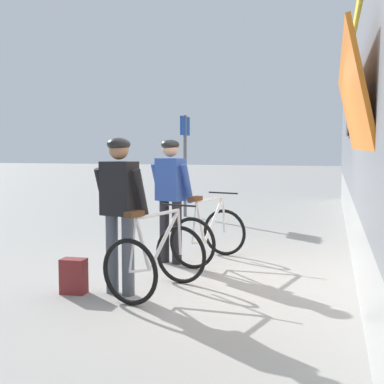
{
  "coord_description": "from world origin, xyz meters",
  "views": [
    {
      "loc": [
        1.31,
        -6.4,
        1.67
      ],
      "look_at": [
        -0.51,
        0.42,
        1.05
      ],
      "focal_mm": 48.9,
      "sensor_mm": 36.0,
      "label": 1
    }
  ],
  "objects_px": {
    "platform_sign_post": "(185,148)",
    "backpack_on_platform": "(74,276)",
    "cyclist_far_in_blue": "(171,190)",
    "bicycle_far_white": "(209,234)",
    "cyclist_near_in_dark": "(120,201)",
    "bicycle_near_silver": "(157,259)"
  },
  "relations": [
    {
      "from": "cyclist_near_in_dark",
      "to": "bicycle_far_white",
      "type": "height_order",
      "value": "cyclist_near_in_dark"
    },
    {
      "from": "bicycle_near_silver",
      "to": "backpack_on_platform",
      "type": "distance_m",
      "value": 0.96
    },
    {
      "from": "cyclist_near_in_dark",
      "to": "bicycle_near_silver",
      "type": "relative_size",
      "value": 1.44
    },
    {
      "from": "bicycle_near_silver",
      "to": "bicycle_far_white",
      "type": "xyz_separation_m",
      "value": [
        0.2,
        1.76,
        0.0
      ]
    },
    {
      "from": "cyclist_far_in_blue",
      "to": "cyclist_near_in_dark",
      "type": "bearing_deg",
      "value": -92.72
    },
    {
      "from": "bicycle_near_silver",
      "to": "bicycle_far_white",
      "type": "height_order",
      "value": "same"
    },
    {
      "from": "bicycle_far_white",
      "to": "backpack_on_platform",
      "type": "height_order",
      "value": "bicycle_far_white"
    },
    {
      "from": "platform_sign_post",
      "to": "bicycle_near_silver",
      "type": "bearing_deg",
      "value": -77.08
    },
    {
      "from": "bicycle_far_white",
      "to": "platform_sign_post",
      "type": "height_order",
      "value": "platform_sign_post"
    },
    {
      "from": "cyclist_far_in_blue",
      "to": "bicycle_far_white",
      "type": "relative_size",
      "value": 1.46
    },
    {
      "from": "bicycle_far_white",
      "to": "cyclist_far_in_blue",
      "type": "bearing_deg",
      "value": -156.59
    },
    {
      "from": "cyclist_far_in_blue",
      "to": "bicycle_near_silver",
      "type": "relative_size",
      "value": 1.44
    },
    {
      "from": "bicycle_far_white",
      "to": "cyclist_near_in_dark",
      "type": "bearing_deg",
      "value": -107.41
    },
    {
      "from": "backpack_on_platform",
      "to": "cyclist_near_in_dark",
      "type": "bearing_deg",
      "value": 10.78
    },
    {
      "from": "cyclist_near_in_dark",
      "to": "bicycle_near_silver",
      "type": "distance_m",
      "value": 0.77
    },
    {
      "from": "bicycle_far_white",
      "to": "platform_sign_post",
      "type": "bearing_deg",
      "value": 109.75
    },
    {
      "from": "backpack_on_platform",
      "to": "bicycle_near_silver",
      "type": "bearing_deg",
      "value": 12.61
    },
    {
      "from": "cyclist_far_in_blue",
      "to": "platform_sign_post",
      "type": "relative_size",
      "value": 0.73
    },
    {
      "from": "bicycle_far_white",
      "to": "platform_sign_post",
      "type": "relative_size",
      "value": 0.5
    },
    {
      "from": "backpack_on_platform",
      "to": "platform_sign_post",
      "type": "distance_m",
      "value": 6.82
    },
    {
      "from": "backpack_on_platform",
      "to": "platform_sign_post",
      "type": "bearing_deg",
      "value": 92.38
    },
    {
      "from": "platform_sign_post",
      "to": "backpack_on_platform",
      "type": "bearing_deg",
      "value": -85.19
    }
  ]
}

